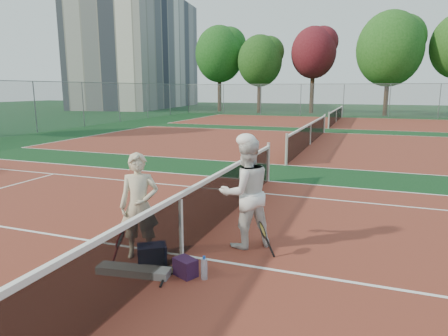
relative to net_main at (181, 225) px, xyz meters
The scene contains 22 objects.
ground 0.51m from the net_main, ahead, with size 130.00×130.00×0.00m, color black.
court_main 0.51m from the net_main, ahead, with size 23.77×10.97×0.01m, color maroon.
court_far_a 13.51m from the net_main, 90.00° to the left, with size 23.77×10.97×0.01m, color maroon.
court_far_b 27.00m from the net_main, 90.00° to the left, with size 23.77×10.97×0.01m, color maroon.
net_main is the anchor object (origin of this frame).
net_far_a 13.50m from the net_main, 90.00° to the left, with size 0.10×10.98×1.02m, color black, non-canonical shape.
net_far_b 27.00m from the net_main, 90.00° to the left, with size 0.10×10.98×1.02m, color black, non-canonical shape.
fence_back 34.01m from the net_main, 90.00° to the left, with size 32.00×0.06×3.00m, color slate, non-canonical shape.
apartment_block 52.62m from the net_main, 122.47° to the left, with size 10.00×22.00×15.00m, color beige.
player_a 0.70m from the net_main, 157.97° to the right, with size 0.60×0.39×1.64m, color beige.
player_b 1.17m from the net_main, 42.68° to the left, with size 0.89×0.69×1.82m, color white.
racket_red 0.97m from the net_main, 131.97° to the right, with size 0.23×0.27×0.58m, color maroon, non-canonical shape.
racket_black_held 1.28m from the net_main, 19.26° to the left, with size 0.27×0.27×0.56m, color black, non-canonical shape.
racket_spare 0.77m from the net_main, 84.45° to the right, with size 0.60×0.27×0.03m, color black, non-canonical shape.
sports_bag_navy 0.65m from the net_main, 115.94° to the right, with size 0.42×0.29×0.33m, color black.
sports_bag_purple 0.80m from the net_main, 59.19° to the right, with size 0.32×0.22×0.26m, color #28102C.
net_cover_canvas 1.00m from the net_main, 112.79° to the right, with size 1.06×0.24×0.11m, color slate.
water_bottle 0.96m from the net_main, 43.13° to the right, with size 0.09×0.09×0.30m, color #C4DFF9.
tree_back_0 40.82m from the net_main, 110.17° to the left, with size 5.43×5.43×9.47m.
tree_back_1 38.26m from the net_main, 103.64° to the left, with size 4.69×4.69×8.14m.
tree_back_maroon 38.69m from the net_main, 95.31° to the left, with size 4.62×4.62×8.88m.
tree_back_3 37.25m from the net_main, 84.18° to the left, with size 6.09×6.09×9.73m.
Camera 1 is at (2.68, -5.29, 2.59)m, focal length 32.00 mm.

